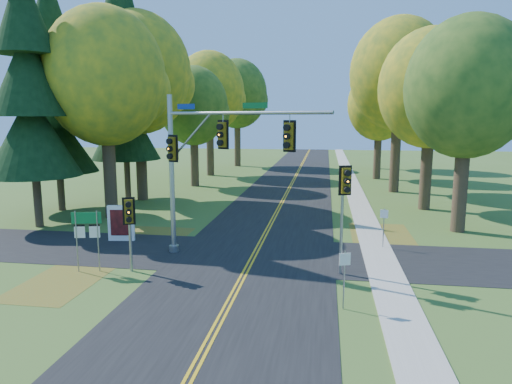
# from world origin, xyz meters

# --- Properties ---
(ground) EXTENTS (160.00, 160.00, 0.00)m
(ground) POSITION_xyz_m (0.00, 0.00, 0.00)
(ground) COLOR #406122
(ground) RESTS_ON ground
(road_main) EXTENTS (8.00, 160.00, 0.02)m
(road_main) POSITION_xyz_m (0.00, 0.00, 0.01)
(road_main) COLOR black
(road_main) RESTS_ON ground
(road_cross) EXTENTS (60.00, 6.00, 0.02)m
(road_cross) POSITION_xyz_m (0.00, 2.00, 0.01)
(road_cross) COLOR black
(road_cross) RESTS_ON ground
(centerline_left) EXTENTS (0.10, 160.00, 0.01)m
(centerline_left) POSITION_xyz_m (-0.10, 0.00, 0.03)
(centerline_left) COLOR gold
(centerline_left) RESTS_ON road_main
(centerline_right) EXTENTS (0.10, 160.00, 0.01)m
(centerline_right) POSITION_xyz_m (0.10, 0.00, 0.03)
(centerline_right) COLOR gold
(centerline_right) RESTS_ON road_main
(sidewalk_east) EXTENTS (1.60, 160.00, 0.06)m
(sidewalk_east) POSITION_xyz_m (6.20, 0.00, 0.03)
(sidewalk_east) COLOR #9E998E
(sidewalk_east) RESTS_ON ground
(leaf_patch_w_near) EXTENTS (4.00, 6.00, 0.00)m
(leaf_patch_w_near) POSITION_xyz_m (-6.50, 4.00, 0.01)
(leaf_patch_w_near) COLOR brown
(leaf_patch_w_near) RESTS_ON ground
(leaf_patch_e) EXTENTS (3.50, 8.00, 0.00)m
(leaf_patch_e) POSITION_xyz_m (6.80, 6.00, 0.01)
(leaf_patch_e) COLOR brown
(leaf_patch_e) RESTS_ON ground
(leaf_patch_w_far) EXTENTS (3.00, 5.00, 0.00)m
(leaf_patch_w_far) POSITION_xyz_m (-7.50, -3.00, 0.01)
(leaf_patch_w_far) COLOR brown
(leaf_patch_w_far) RESTS_ON ground
(tree_w_a) EXTENTS (8.00, 8.00, 14.15)m
(tree_w_a) POSITION_xyz_m (-11.13, 9.38, 9.49)
(tree_w_a) COLOR #38281C
(tree_w_a) RESTS_ON ground
(tree_e_a) EXTENTS (7.20, 7.20, 12.73)m
(tree_e_a) POSITION_xyz_m (11.57, 8.77, 8.53)
(tree_e_a) COLOR #38281C
(tree_e_a) RESTS_ON ground
(tree_w_b) EXTENTS (8.60, 8.60, 15.38)m
(tree_w_b) POSITION_xyz_m (-11.72, 16.29, 10.37)
(tree_w_b) COLOR #38281C
(tree_w_b) RESTS_ON ground
(tree_e_b) EXTENTS (7.60, 7.60, 13.33)m
(tree_e_b) POSITION_xyz_m (10.97, 15.58, 8.90)
(tree_e_b) COLOR #38281C
(tree_e_b) RESTS_ON ground
(tree_w_c) EXTENTS (6.80, 6.80, 11.91)m
(tree_w_c) POSITION_xyz_m (-9.54, 24.47, 7.94)
(tree_w_c) COLOR #38281C
(tree_w_c) RESTS_ON ground
(tree_e_c) EXTENTS (8.80, 8.80, 15.79)m
(tree_e_c) POSITION_xyz_m (9.88, 23.69, 10.66)
(tree_e_c) COLOR #38281C
(tree_e_c) RESTS_ON ground
(tree_w_d) EXTENTS (8.20, 8.20, 14.56)m
(tree_w_d) POSITION_xyz_m (-10.13, 33.18, 9.78)
(tree_w_d) COLOR #38281C
(tree_w_d) RESTS_ON ground
(tree_e_d) EXTENTS (7.00, 7.00, 12.32)m
(tree_e_d) POSITION_xyz_m (9.26, 32.87, 8.24)
(tree_e_d) COLOR #38281C
(tree_e_d) RESTS_ON ground
(tree_w_e) EXTENTS (8.40, 8.40, 14.97)m
(tree_w_e) POSITION_xyz_m (-8.92, 44.09, 10.07)
(tree_w_e) COLOR #38281C
(tree_w_e) RESTS_ON ground
(tree_e_e) EXTENTS (7.80, 7.80, 13.74)m
(tree_e_e) POSITION_xyz_m (10.47, 43.58, 9.19)
(tree_e_e) COLOR #38281C
(tree_e_e) RESTS_ON ground
(pine_a) EXTENTS (5.60, 5.60, 19.48)m
(pine_a) POSITION_xyz_m (-14.50, 6.00, 9.18)
(pine_a) COLOR #38281C
(pine_a) RESTS_ON ground
(pine_b) EXTENTS (5.60, 5.60, 17.31)m
(pine_b) POSITION_xyz_m (-16.00, 11.00, 8.16)
(pine_b) COLOR #38281C
(pine_b) RESTS_ON ground
(pine_c) EXTENTS (5.60, 5.60, 20.56)m
(pine_c) POSITION_xyz_m (-13.00, 16.00, 9.69)
(pine_c) COLOR #38281C
(pine_c) RESTS_ON ground
(traffic_mast) EXTENTS (8.18, 3.58, 7.97)m
(traffic_mast) POSITION_xyz_m (-2.22, 1.07, 5.13)
(traffic_mast) COLOR #999DA1
(traffic_mast) RESTS_ON ground
(east_signal_pole) EXTENTS (0.54, 0.65, 4.87)m
(east_signal_pole) POSITION_xyz_m (4.27, -0.43, 3.69)
(east_signal_pole) COLOR gray
(east_signal_pole) RESTS_ON ground
(ped_signal_pole) EXTENTS (0.51, 0.62, 3.43)m
(ped_signal_pole) POSITION_xyz_m (-5.04, -1.43, 2.55)
(ped_signal_pole) COLOR #919499
(ped_signal_pole) RESTS_ON ground
(route_sign_cluster) EXTENTS (1.28, 0.32, 2.79)m
(route_sign_cluster) POSITION_xyz_m (-6.99, -1.56, 1.97)
(route_sign_cluster) COLOR gray
(route_sign_cluster) RESTS_ON ground
(info_kiosk) EXTENTS (1.47, 0.41, 2.02)m
(info_kiosk) POSITION_xyz_m (-7.81, 3.55, 1.01)
(info_kiosk) COLOR white
(info_kiosk) RESTS_ON ground
(reg_sign_e_north) EXTENTS (0.41, 0.13, 2.15)m
(reg_sign_e_north) POSITION_xyz_m (6.56, 4.27, 1.47)
(reg_sign_e_north) COLOR gray
(reg_sign_e_north) RESTS_ON ground
(reg_sign_e_south) EXTENTS (0.40, 0.17, 2.18)m
(reg_sign_e_south) POSITION_xyz_m (4.20, -4.01, 1.49)
(reg_sign_e_south) COLOR gray
(reg_sign_e_south) RESTS_ON ground
(reg_sign_w) EXTENTS (0.42, 0.12, 2.20)m
(reg_sign_w) POSITION_xyz_m (-7.76, 4.19, 1.51)
(reg_sign_w) COLOR gray
(reg_sign_w) RESTS_ON ground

